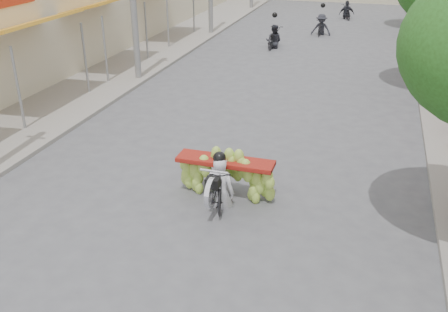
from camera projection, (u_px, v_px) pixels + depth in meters
sidewalk_left at (136, 57)px, 22.62m from camera, size 4.00×60.00×0.12m
banana_motorbike at (222, 172)px, 10.88m from camera, size 2.20×1.83×2.18m
bg_motorbike_a at (274, 33)px, 24.25m from camera, size 0.82×1.75×1.95m
bg_motorbike_b at (322, 19)px, 26.89m from camera, size 1.09×1.57×1.95m
bg_motorbike_c at (347, 6)px, 31.33m from camera, size 1.09×1.64×1.95m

